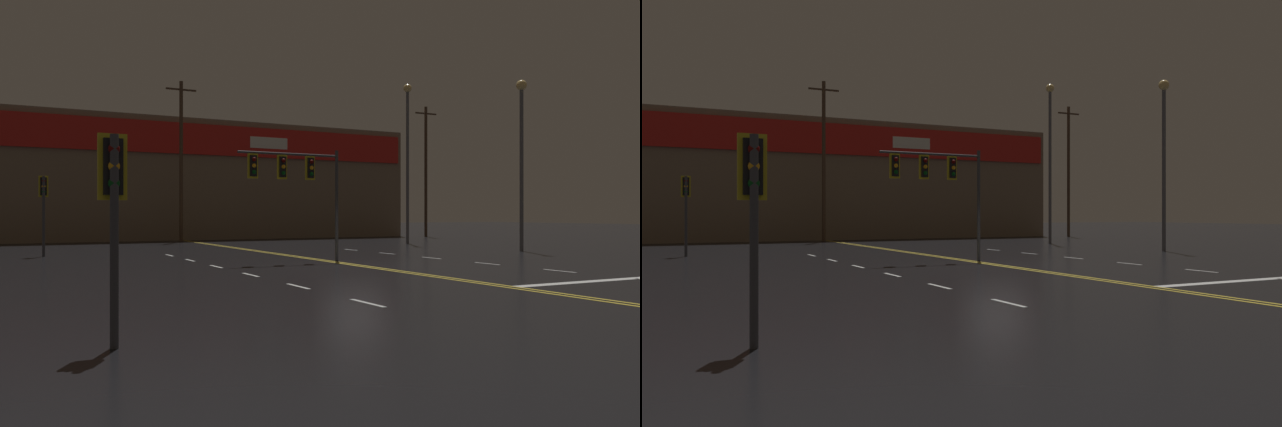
{
  "view_description": "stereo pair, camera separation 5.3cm",
  "coord_description": "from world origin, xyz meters",
  "views": [
    {
      "loc": [
        -12.29,
        -20.78,
        1.97
      ],
      "look_at": [
        0.0,
        3.01,
        2.0
      ],
      "focal_mm": 35.0,
      "sensor_mm": 36.0,
      "label": 1
    },
    {
      "loc": [
        -12.24,
        -20.8,
        1.97
      ],
      "look_at": [
        0.0,
        3.01,
        2.0
      ],
      "focal_mm": 35.0,
      "sensor_mm": 36.0,
      "label": 2
    }
  ],
  "objects": [
    {
      "name": "traffic_signal_corner_northwest",
      "position": [
        -10.43,
        10.89,
        2.77
      ],
      "size": [
        0.42,
        0.36,
        3.76
      ],
      "color": "#38383D",
      "rests_on": "ground"
    },
    {
      "name": "building_backdrop",
      "position": [
        0.0,
        30.47,
        4.66
      ],
      "size": [
        39.51,
        10.23,
        9.29
      ],
      "color": "#7A6651",
      "rests_on": "ground"
    },
    {
      "name": "streetlight_far_left",
      "position": [
        12.47,
        3.75,
        5.85
      ],
      "size": [
        0.56,
        0.56,
        9.13
      ],
      "color": "#59595E",
      "rests_on": "ground"
    },
    {
      "name": "streetlight_near_left",
      "position": [
        12.11,
        13.65,
        6.72
      ],
      "size": [
        0.56,
        0.56,
        10.71
      ],
      "color": "#59595E",
      "rests_on": "ground"
    },
    {
      "name": "traffic_signal_corner_southwest",
      "position": [
        -10.78,
        -11.17,
        2.32
      ],
      "size": [
        0.42,
        0.36,
        3.17
      ],
      "color": "#38383D",
      "rests_on": "ground"
    },
    {
      "name": "ground_plane",
      "position": [
        0.0,
        0.0,
        0.0
      ],
      "size": [
        200.0,
        200.0,
        0.0
      ],
      "primitive_type": "plane",
      "color": "black"
    },
    {
      "name": "traffic_signal_median",
      "position": [
        -1.47,
        2.47,
        3.64
      ],
      "size": [
        4.53,
        0.36,
        4.69
      ],
      "color": "#38383D",
      "rests_on": "ground"
    },
    {
      "name": "road_markings",
      "position": [
        0.95,
        -1.56,
        0.0
      ],
      "size": [
        14.91,
        60.0,
        0.01
      ],
      "color": "gold",
      "rests_on": "ground"
    },
    {
      "name": "utility_pole_row",
      "position": [
        -0.34,
        23.61,
        5.8
      ],
      "size": [
        46.53,
        0.26,
        11.54
      ],
      "color": "#4C3828",
      "rests_on": "ground"
    }
  ]
}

